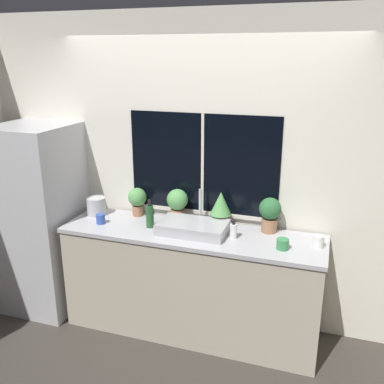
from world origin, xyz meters
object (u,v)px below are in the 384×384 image
(potted_plant_far_right, at_px, (270,213))
(mug_blue, at_px, (101,219))
(refrigerator, at_px, (41,219))
(kettle, at_px, (96,205))
(mug_green, at_px, (283,244))
(soap_bottle, at_px, (233,231))
(mug_white, at_px, (319,241))
(sink, at_px, (193,227))
(potted_plant_center_left, at_px, (177,203))
(potted_plant_center_right, at_px, (221,207))
(potted_plant_far_left, at_px, (137,199))
(bottle_tall, at_px, (150,216))

(potted_plant_far_right, distance_m, mug_blue, 1.45)
(refrigerator, bearing_deg, kettle, 12.88)
(refrigerator, height_order, mug_green, refrigerator)
(soap_bottle, height_order, mug_blue, soap_bottle)
(potted_plant_far_right, distance_m, mug_green, 0.36)
(mug_green, xyz_separation_m, mug_white, (0.25, 0.12, 0.01))
(sink, relative_size, potted_plant_center_left, 1.96)
(soap_bottle, bearing_deg, kettle, 174.91)
(sink, xyz_separation_m, mug_white, (1.00, 0.03, 0.00))
(potted_plant_center_right, xyz_separation_m, soap_bottle, (0.16, -0.22, -0.11))
(potted_plant_far_right, distance_m, soap_bottle, 0.35)
(potted_plant_far_left, distance_m, mug_white, 1.61)
(potted_plant_center_left, xyz_separation_m, potted_plant_center_right, (0.39, 0.00, 0.01))
(potted_plant_center_left, height_order, soap_bottle, potted_plant_center_left)
(refrigerator, height_order, potted_plant_center_right, refrigerator)
(potted_plant_far_left, distance_m, bottle_tall, 0.31)
(mug_green, bearing_deg, refrigerator, 177.99)
(sink, distance_m, soap_bottle, 0.34)
(potted_plant_center_right, bearing_deg, potted_plant_far_right, -0.00)
(mug_green, distance_m, mug_white, 0.28)
(potted_plant_center_right, bearing_deg, bottle_tall, -158.64)
(refrigerator, distance_m, potted_plant_center_right, 1.70)
(potted_plant_center_left, xyz_separation_m, mug_white, (1.21, -0.18, -0.12))
(potted_plant_center_right, height_order, mug_green, potted_plant_center_right)
(bottle_tall, bearing_deg, mug_green, -4.17)
(potted_plant_far_right, xyz_separation_m, kettle, (-1.56, -0.10, -0.08))
(refrigerator, xyz_separation_m, mug_green, (2.23, -0.08, 0.10))
(potted_plant_center_left, bearing_deg, potted_plant_far_left, 180.00)
(potted_plant_far_left, xyz_separation_m, kettle, (-0.37, -0.10, -0.07))
(potted_plant_far_left, relative_size, bottle_tall, 1.07)
(sink, xyz_separation_m, mug_blue, (-0.82, -0.07, -0.00))
(refrigerator, xyz_separation_m, potted_plant_far_left, (0.89, 0.22, 0.22))
(mug_green, relative_size, mug_white, 1.00)
(sink, xyz_separation_m, potted_plant_center_left, (-0.21, 0.21, 0.12))
(potted_plant_center_left, height_order, kettle, potted_plant_center_left)
(refrigerator, height_order, kettle, refrigerator)
(mug_green, bearing_deg, bottle_tall, 175.83)
(potted_plant_far_left, height_order, potted_plant_center_right, potted_plant_center_right)
(refrigerator, distance_m, soap_bottle, 1.84)
(potted_plant_far_right, bearing_deg, mug_green, -63.79)
(potted_plant_far_right, bearing_deg, kettle, -176.24)
(potted_plant_center_left, bearing_deg, refrigerator, -170.12)
(sink, height_order, soap_bottle, sink)
(refrigerator, xyz_separation_m, potted_plant_center_left, (1.28, 0.22, 0.23))
(bottle_tall, height_order, mug_white, bottle_tall)
(refrigerator, height_order, mug_white, refrigerator)
(potted_plant_far_left, relative_size, potted_plant_center_left, 0.91)
(sink, relative_size, mug_blue, 6.55)
(sink, bearing_deg, potted_plant_far_left, 160.53)
(potted_plant_far_left, height_order, soap_bottle, potted_plant_far_left)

